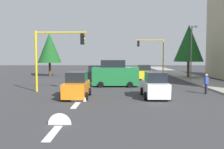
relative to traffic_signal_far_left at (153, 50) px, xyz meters
name	(u,v)px	position (x,y,z in m)	size (l,w,h in m)	color
ground_plane	(119,84)	(14.00, -5.74, -4.21)	(120.00, 120.00, 0.00)	#353538
sidewalk_kerb	(198,80)	(9.00, 4.76, -4.14)	(80.00, 4.00, 0.15)	gray
lane_arrow_near	(78,103)	(25.51, -8.74, -4.21)	(2.40, 1.10, 1.10)	silver
lane_arrow_mid	(57,128)	(31.51, -8.74, -4.21)	(2.40, 1.10, 1.10)	silver
traffic_signal_far_left	(153,50)	(0.00, 0.00, 0.00)	(0.36, 4.59, 5.98)	yellow
traffic_signal_near_right	(57,49)	(20.00, -11.40, -0.37)	(0.36, 4.59, 5.42)	yellow
street_lamp_curbside	(192,47)	(10.39, 3.46, 0.13)	(2.15, 0.28, 7.00)	slate
tree_opposite_side	(49,48)	(2.00, -16.74, 0.26)	(3.75, 3.75, 6.84)	brown
tree_roadside_mid	(189,43)	(6.00, 4.26, 0.79)	(4.18, 4.18, 7.63)	brown
delivery_van_green	(115,74)	(16.00, -6.22, -2.93)	(2.22, 4.80, 2.77)	#1E7238
car_black	(95,74)	(9.42, -8.86, -3.32)	(4.01, 2.10, 1.98)	black
car_yellow	(144,73)	(7.30, -2.26, -3.32)	(3.80, 2.11, 1.98)	yellow
car_white	(155,86)	(23.06, -3.11, -3.32)	(4.18, 1.95, 1.98)	white
car_orange	(77,86)	(23.27, -9.14, -3.32)	(3.93, 1.95, 1.98)	orange
pedestrian_crossing	(206,83)	(21.10, 1.50, -3.30)	(0.40, 0.24, 1.70)	#262638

